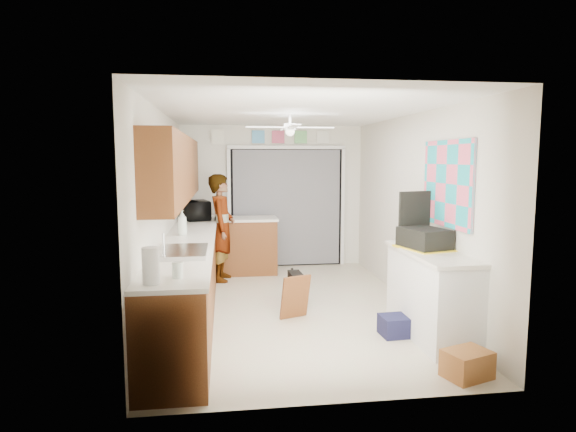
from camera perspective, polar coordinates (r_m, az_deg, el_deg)
name	(u,v)px	position (r m, az deg, el deg)	size (l,w,h in m)	color
floor	(292,307)	(6.37, 0.48, -10.77)	(5.00, 5.00, 0.00)	beige
ceiling	(292,112)	(6.10, 0.51, 12.25)	(5.00, 5.00, 0.00)	white
wall_back	(273,197)	(8.58, -1.84, 2.31)	(3.20, 3.20, 0.00)	silver
wall_front	(338,248)	(3.67, 5.97, -3.78)	(3.20, 3.20, 0.00)	silver
wall_left	(163,214)	(6.09, -14.58, 0.26)	(5.00, 5.00, 0.00)	silver
wall_right	(413,210)	(6.52, 14.55, 0.68)	(5.00, 5.00, 0.00)	silver
left_base_cabinets	(190,277)	(6.20, -11.59, -7.06)	(0.60, 4.80, 0.90)	brown
left_countertop	(189,240)	(6.11, -11.60, -2.77)	(0.62, 4.80, 0.04)	white
upper_cabinets	(177,168)	(6.24, -13.04, 5.51)	(0.32, 4.00, 0.80)	brown
sink_basin	(183,252)	(5.12, -12.38, -4.24)	(0.50, 0.76, 0.06)	silver
faucet	(164,244)	(5.12, -14.53, -3.21)	(0.03, 0.03, 0.22)	silver
peninsula_base	(246,246)	(8.15, -4.98, -3.62)	(1.00, 0.60, 0.90)	brown
peninsula_top	(246,219)	(8.08, -5.01, -0.34)	(1.04, 0.64, 0.04)	white
back_opening_recess	(287,208)	(8.59, -0.16, 0.99)	(2.00, 0.06, 2.10)	black
curtain_panel	(287,208)	(8.55, -0.13, 0.96)	(1.90, 0.03, 2.05)	gray
door_trim_left	(229,209)	(8.49, -6.98, 0.87)	(0.06, 0.04, 2.10)	white
door_trim_right	(343,207)	(8.75, 6.50, 1.05)	(0.06, 0.04, 2.10)	white
door_trim_head	(287,147)	(8.52, -0.14, 8.14)	(2.10, 0.04, 0.06)	white
header_frame_1	(258,137)	(8.51, -3.55, 9.34)	(0.22, 0.02, 0.22)	#509ED6
header_frame_2	(278,137)	(8.54, -1.18, 9.35)	(0.22, 0.02, 0.22)	#C64A6A
header_frame_3	(301,137)	(8.59, 1.51, 9.33)	(0.22, 0.02, 0.22)	#6CBE6F
header_frame_4	(323,137)	(8.66, 4.16, 9.29)	(0.22, 0.02, 0.22)	silver
route66_sign	(218,137)	(8.49, -8.33, 9.29)	(0.22, 0.02, 0.26)	silver
right_counter_base	(431,296)	(5.49, 16.60, -9.04)	(0.50, 1.40, 0.90)	white
right_counter_top	(432,253)	(5.38, 16.67, -4.22)	(0.54, 1.44, 0.04)	white
abstract_painting	(447,184)	(5.57, 18.34, 3.67)	(0.03, 1.15, 0.95)	#FF5D7E
ceiling_fan	(290,128)	(6.28, 0.24, 10.44)	(1.14, 1.14, 0.24)	white
microwave	(196,210)	(7.89, -10.80, 0.66)	(0.56, 0.38, 0.31)	black
soap_bottle	(182,222)	(6.37, -12.43, -0.73)	(0.13, 0.13, 0.33)	silver
jar_b	(177,270)	(4.10, -12.96, -6.28)	(0.09, 0.09, 0.13)	silver
paper_towel_roll	(151,266)	(3.95, -15.96, -5.69)	(0.13, 0.13, 0.29)	white
suitcase	(424,238)	(5.49, 15.84, -2.57)	(0.39, 0.52, 0.22)	black
suitcase_rim	(424,248)	(5.51, 15.81, -3.70)	(0.44, 0.58, 0.02)	yellow
suitcase_lid	(415,213)	(5.72, 14.78, 0.36)	(0.42, 0.03, 0.50)	black
cardboard_box	(467,364)	(4.71, 20.46, -16.12)	(0.39, 0.29, 0.24)	#AE6936
navy_crate	(397,326)	(5.51, 12.81, -12.56)	(0.36, 0.30, 0.22)	#151636
cabinet_door_panel	(295,297)	(5.85, 0.87, -9.57)	(0.36, 0.03, 0.54)	brown
man	(222,228)	(7.64, -7.86, -1.38)	(0.61, 0.40, 1.69)	white
dog	(296,285)	(6.59, 0.95, -8.18)	(0.24, 0.55, 0.43)	black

